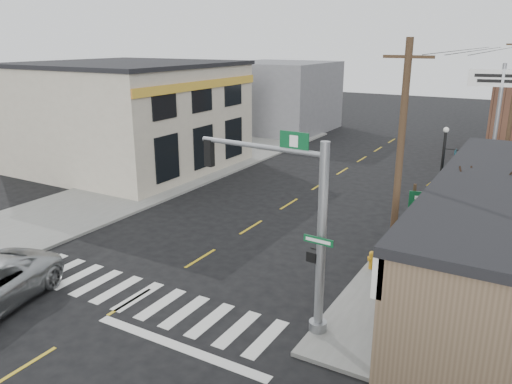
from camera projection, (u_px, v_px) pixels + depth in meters
The scene contains 18 objects.
ground at pixel (130, 302), 16.70m from camera, with size 140.00×140.00×0.00m, color black.
sidewalk_right at pixel (472, 227), 23.15m from camera, with size 6.00×38.00×0.13m, color slate.
sidewalk_left at pixel (169, 176), 31.75m from camera, with size 6.00×38.00×0.13m, color slate.
center_line at pixel (251, 227), 23.33m from camera, with size 0.12×56.00×0.01m, color gold.
crosswalk at pixel (138, 297), 17.03m from camera, with size 11.00×2.20×0.01m, color silver.
left_building at pixel (130, 117), 33.51m from camera, with size 12.00×12.00×6.80m, color #BBB29C.
bldg_distant_left at pixel (279, 97), 47.52m from camera, with size 9.00×10.00×6.40m, color slate.
traffic_signal_pole at pixel (299, 215), 14.17m from camera, with size 4.63×0.37×5.87m.
guide_sign at pixel (431, 214), 18.95m from camera, with size 1.72×0.14×3.01m.
fire_hydrant at pixel (372, 259), 18.72m from camera, with size 0.22×0.22×0.71m.
ped_crossing_sign at pixel (438, 195), 21.29m from camera, with size 1.10×0.08×2.82m.
lamp_post at pixel (443, 171), 21.91m from camera, with size 0.61×0.48×4.70m.
dance_center_sign at pixel (500, 98), 26.06m from camera, with size 3.36×0.21×7.13m.
bare_tree at pixel (485, 179), 16.43m from camera, with size 2.48×2.48×4.95m.
shrub_front at pixel (458, 300), 15.51m from camera, with size 1.38×1.38×1.04m, color black.
shrub_back at pixel (420, 265), 18.15m from camera, with size 1.17×1.17×0.88m, color black.
utility_pole_near at pixel (398, 176), 15.29m from camera, with size 1.45×0.22×8.36m.
utility_pole_far at pixel (511, 111), 28.07m from camera, with size 1.49×0.22×8.59m.
Camera 1 is at (11.11, -10.78, 8.42)m, focal length 35.00 mm.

